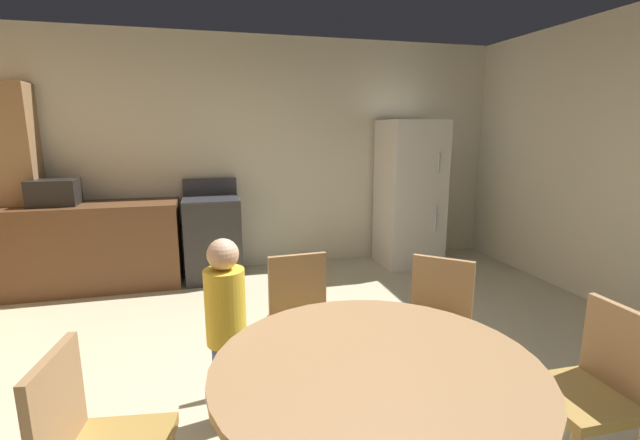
{
  "coord_description": "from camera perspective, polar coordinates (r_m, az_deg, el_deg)",
  "views": [
    {
      "loc": [
        -0.69,
        -2.19,
        1.66
      ],
      "look_at": [
        0.18,
        1.08,
        0.95
      ],
      "focal_mm": 24.51,
      "sensor_mm": 36.0,
      "label": 1
    }
  ],
  "objects": [
    {
      "name": "ground_plane",
      "position": [
        2.83,
        2.32,
        -23.95
      ],
      "size": [
        14.0,
        14.0,
        0.0
      ],
      "primitive_type": "plane",
      "color": "beige"
    },
    {
      "name": "wall_back",
      "position": [
        5.32,
        -7.39,
        8.43
      ],
      "size": [
        6.13,
        0.12,
        2.7
      ],
      "primitive_type": "cube",
      "color": "beige",
      "rests_on": "ground"
    },
    {
      "name": "kitchen_counter",
      "position": [
        5.15,
        -27.7,
        -3.1
      ],
      "size": [
        1.77,
        0.6,
        0.9
      ],
      "primitive_type": "cube",
      "color": "brown",
      "rests_on": "ground"
    },
    {
      "name": "pantry_column",
      "position": [
        5.41,
        -34.79,
        3.28
      ],
      "size": [
        0.44,
        0.36,
        2.1
      ],
      "primitive_type": "cube",
      "color": "#9E754C",
      "rests_on": "ground"
    },
    {
      "name": "oven_range",
      "position": [
        5.01,
        -13.83,
        -2.25
      ],
      "size": [
        0.6,
        0.6,
        1.1
      ],
      "color": "#2D2B28",
      "rests_on": "ground"
    },
    {
      "name": "refrigerator",
      "position": [
        5.43,
        11.6,
        3.37
      ],
      "size": [
        0.68,
        0.68,
        1.76
      ],
      "color": "silver",
      "rests_on": "ground"
    },
    {
      "name": "microwave",
      "position": [
        5.12,
        -31.41,
        3.07
      ],
      "size": [
        0.44,
        0.32,
        0.26
      ],
      "primitive_type": "cube",
      "color": "black",
      "rests_on": "kitchen_counter"
    },
    {
      "name": "dining_table",
      "position": [
        1.88,
        7.29,
        -22.12
      ],
      "size": [
        1.3,
        1.3,
        0.76
      ],
      "color": "#9E754C",
      "rests_on": "ground"
    },
    {
      "name": "chair_north",
      "position": [
        2.82,
        -2.29,
        -12.38
      ],
      "size": [
        0.42,
        0.42,
        0.87
      ],
      "rotation": [
        0.0,
        0.0,
        4.77
      ],
      "color": "#9E754C",
      "rests_on": "ground"
    },
    {
      "name": "chair_east",
      "position": [
        2.49,
        32.28,
        -17.82
      ],
      "size": [
        0.41,
        0.41,
        0.87
      ],
      "rotation": [
        0.0,
        0.0,
        3.13
      ],
      "color": "#9E754C",
      "rests_on": "ground"
    },
    {
      "name": "chair_northeast",
      "position": [
        2.84,
        14.95,
        -12.55
      ],
      "size": [
        0.57,
        0.57,
        0.87
      ],
      "rotation": [
        0.0,
        0.0,
        3.98
      ],
      "color": "#9E754C",
      "rests_on": "ground"
    },
    {
      "name": "person_child",
      "position": [
        2.52,
        -12.13,
        -13.74
      ],
      "size": [
        0.3,
        0.3,
        1.09
      ],
      "rotation": [
        0.0,
        0.0,
        5.28
      ],
      "color": "#3D4C84",
      "rests_on": "ground"
    }
  ]
}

